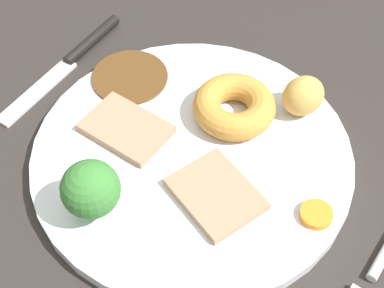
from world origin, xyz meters
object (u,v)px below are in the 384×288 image
Objects in this scene: yorkshire_pudding at (234,106)px; fork at (378,266)px; meat_slice_main at (126,128)px; carrot_coin_front at (316,214)px; meat_slice_under at (216,194)px; roast_potato_left at (303,96)px; knife at (73,58)px; dinner_plate at (192,155)px; broccoli_floret at (91,189)px.

yorkshire_pudding is 19.08cm from fork.
meat_slice_main reaches higher than carrot_coin_front.
meat_slice_main and meat_slice_under have the same top height.
roast_potato_left reaches higher than carrot_coin_front.
meat_slice_under reaches higher than knife.
meat_slice_under is 23.88cm from knife.
meat_slice_main is 11.06cm from meat_slice_under.
yorkshire_pudding reaches higher than fork.
meat_slice_under is at bearing -79.29° from fork.
dinner_plate is 6.23cm from yorkshire_pudding.
yorkshire_pudding is at bearing -108.61° from fork.
yorkshire_pudding is at bearing -94.19° from dinner_plate.
meat_slice_main reaches higher than dinner_plate.
yorkshire_pudding is 0.43× the size of knife.
dinner_plate is 1.60× the size of knife.
yorkshire_pudding is 1.89× the size of roast_potato_left.
meat_slice_under is (-4.73, 2.62, 1.10)cm from dinner_plate.
meat_slice_under is 14.40cm from fork.
roast_potato_left reaches higher than fork.
broccoli_floret reaches higher than roast_potato_left.
meat_slice_under is at bearing 71.59° from knife.
meat_slice_main is 1.35× the size of broccoli_floret.
fork is (-24.97, -2.79, -1.41)cm from meat_slice_main.
broccoli_floret is (14.78, 11.16, 2.96)cm from carrot_coin_front.
broccoli_floret is (7.03, 7.50, 2.88)cm from meat_slice_under.
roast_potato_left is 21.99cm from broccoli_floret.
carrot_coin_front is at bearing -142.94° from broccoli_floret.
knife is at bearing -12.30° from meat_slice_under.
knife is at bearing -7.53° from dinner_plate.
meat_slice_main is 25.17cm from fork.
broccoli_floret is at bearing 80.33° from yorkshire_pudding.
fork is (-20.96, -10.88, -4.29)cm from broccoli_floret.
fork is at bearing -173.63° from meat_slice_main.
meat_slice_under is 2.68× the size of carrot_coin_front.
dinner_plate is at bearing 64.33° from roast_potato_left.
yorkshire_pudding is (-6.74, -7.90, 0.93)cm from meat_slice_main.
meat_slice_under is 1.29× the size of broccoli_floret.
fork is at bearing 81.28° from knife.
carrot_coin_front is 0.15× the size of knife.
knife is at bearing -95.55° from fork.
broccoli_floret is (2.30, 10.12, 3.98)cm from dinner_plate.
meat_slice_main is at bearing 17.83° from dinner_plate.
broccoli_floret is at bearing 116.40° from meat_slice_main.
fork is (-13.59, 9.80, -2.99)cm from roast_potato_left.
roast_potato_left is (-0.34, -13.18, 1.58)cm from meat_slice_under.
meat_slice_main reaches higher than fork.
broccoli_floret is 0.38× the size of fork.
dinner_plate is at bearing -90.61° from fork.
roast_potato_left is at bearing -134.75° from yorkshire_pudding.
dinner_plate is 6.72cm from meat_slice_main.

